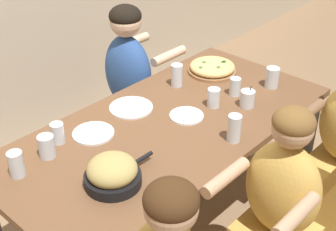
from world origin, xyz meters
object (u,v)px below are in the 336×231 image
(drinking_glass_d, at_px, (47,147))
(diner_far_midright, at_px, (130,95))
(cocktail_glass_blue, at_px, (247,99))
(drinking_glass_h, at_px, (214,99))
(skillet_bowl, at_px, (113,173))
(drinking_glass_f, at_px, (17,166))
(empty_plate_c, at_px, (186,116))
(drinking_glass_a, at_px, (177,76))
(drinking_glass_c, at_px, (272,79))
(drinking_glass_g, at_px, (235,88))
(drinking_glass_e, at_px, (58,133))
(pizza_board_main, at_px, (212,68))
(empty_plate_b, at_px, (131,108))
(diner_near_center, at_px, (277,220))
(drinking_glass_b, at_px, (234,130))
(empty_plate_a, at_px, (93,133))

(drinking_glass_d, bearing_deg, diner_far_midright, 25.62)
(cocktail_glass_blue, bearing_deg, drinking_glass_h, 132.71)
(cocktail_glass_blue, distance_m, drinking_glass_d, 1.09)
(drinking_glass_h, bearing_deg, cocktail_glass_blue, -47.29)
(skillet_bowl, height_order, drinking_glass_f, skillet_bowl)
(empty_plate_c, xyz_separation_m, drinking_glass_a, (0.23, 0.27, 0.05))
(skillet_bowl, xyz_separation_m, drinking_glass_a, (0.85, 0.40, 0.00))
(drinking_glass_c, height_order, drinking_glass_g, drinking_glass_c)
(drinking_glass_e, bearing_deg, skillet_bowl, -93.63)
(drinking_glass_f, bearing_deg, drinking_glass_h, -14.03)
(drinking_glass_d, bearing_deg, pizza_board_main, -1.02)
(pizza_board_main, height_order, drinking_glass_h, drinking_glass_h)
(empty_plate_b, distance_m, diner_near_center, 0.96)
(drinking_glass_b, height_order, drinking_glass_e, drinking_glass_b)
(skillet_bowl, xyz_separation_m, diner_near_center, (0.54, -0.52, -0.32))
(pizza_board_main, height_order, drinking_glass_e, drinking_glass_e)
(drinking_glass_c, bearing_deg, cocktail_glass_blue, -175.15)
(cocktail_glass_blue, xyz_separation_m, diner_near_center, (-0.39, -0.47, -0.31))
(drinking_glass_a, bearing_deg, pizza_board_main, -9.22)
(diner_far_midright, bearing_deg, diner_near_center, -13.01)
(empty_plate_b, xyz_separation_m, drinking_glass_b, (0.13, -0.59, 0.05))
(diner_far_midright, bearing_deg, drinking_glass_a, 0.26)
(cocktail_glass_blue, relative_size, drinking_glass_g, 1.14)
(empty_plate_b, xyz_separation_m, drinking_glass_f, (-0.73, -0.05, 0.05))
(empty_plate_c, distance_m, drinking_glass_e, 0.67)
(cocktail_glass_blue, distance_m, drinking_glass_f, 1.25)
(drinking_glass_e, distance_m, diner_near_center, 1.12)
(empty_plate_a, relative_size, diner_near_center, 0.19)
(cocktail_glass_blue, distance_m, drinking_glass_g, 0.14)
(empty_plate_a, bearing_deg, drinking_glass_c, -20.15)
(empty_plate_a, xyz_separation_m, drinking_glass_h, (0.62, -0.27, 0.04))
(diner_near_center, bearing_deg, drinking_glass_e, 28.60)
(diner_near_center, bearing_deg, cocktail_glass_blue, -39.79)
(drinking_glass_g, xyz_separation_m, diner_far_midright, (-0.14, 0.74, -0.27))
(diner_near_center, bearing_deg, drinking_glass_c, -53.94)
(empty_plate_a, height_order, drinking_glass_h, drinking_glass_h)
(drinking_glass_b, distance_m, drinking_glass_f, 1.02)
(cocktail_glass_blue, height_order, drinking_glass_g, cocktail_glass_blue)
(pizza_board_main, distance_m, empty_plate_b, 0.65)
(drinking_glass_e, xyz_separation_m, diner_near_center, (0.52, -0.95, -0.32))
(drinking_glass_a, bearing_deg, empty_plate_a, -176.66)
(skillet_bowl, bearing_deg, diner_far_midright, 43.81)
(empty_plate_c, distance_m, drinking_glass_f, 0.90)
(pizza_board_main, relative_size, empty_plate_a, 1.44)
(empty_plate_c, xyz_separation_m, drinking_glass_f, (-0.87, 0.23, 0.05))
(cocktail_glass_blue, xyz_separation_m, drinking_glass_a, (-0.08, 0.44, 0.02))
(empty_plate_a, xyz_separation_m, empty_plate_b, (0.30, 0.04, -0.00))
(empty_plate_a, bearing_deg, pizza_board_main, -0.40)
(skillet_bowl, relative_size, drinking_glass_h, 3.37)
(drinking_glass_c, height_order, diner_far_midright, diner_far_midright)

